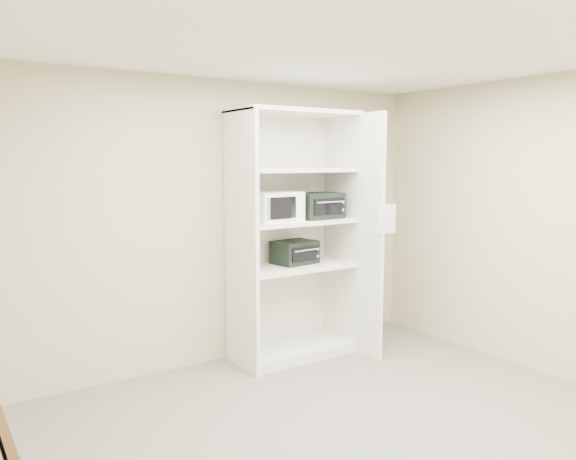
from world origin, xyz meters
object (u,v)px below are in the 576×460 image
microwave (274,206)px  toaster_oven_upper (318,206)px  shelving_unit (298,243)px  toaster_oven_lower (295,252)px

microwave → toaster_oven_upper: bearing=-7.4°
shelving_unit → microwave: (-0.29, -0.03, 0.38)m
shelving_unit → toaster_oven_upper: shelving_unit is taller
shelving_unit → toaster_oven_lower: (0.00, 0.05, -0.10)m
microwave → toaster_oven_lower: bearing=12.0°
toaster_oven_lower → shelving_unit: bearing=-97.1°
toaster_oven_lower → toaster_oven_upper: bearing=-36.2°
shelving_unit → toaster_oven_lower: shelving_unit is taller
shelving_unit → toaster_oven_upper: size_ratio=5.46×
microwave → toaster_oven_upper: microwave is taller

